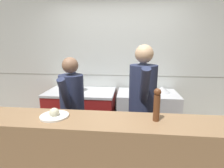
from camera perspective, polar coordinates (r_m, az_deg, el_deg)
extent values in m
cube|color=silver|center=(3.39, 1.83, 5.47)|extent=(8.00, 0.06, 2.60)
cube|color=gray|center=(3.38, 1.78, 2.87)|extent=(8.00, 0.00, 0.01)
cube|color=maroon|center=(3.35, -9.91, -10.20)|extent=(1.19, 0.70, 0.87)
cube|color=#B7BABF|center=(3.20, -10.23, -2.65)|extent=(1.22, 0.71, 0.04)
cube|color=#B7BABF|center=(3.03, -11.70, -11.51)|extent=(1.08, 0.03, 0.10)
cube|color=#B7BABF|center=(3.23, 11.20, -10.68)|extent=(1.03, 0.65, 0.92)
cube|color=black|center=(3.16, 11.36, -19.73)|extent=(1.01, 0.04, 0.10)
cube|color=#93704C|center=(1.98, -5.40, -25.30)|extent=(2.85, 0.45, 1.04)
cylinder|color=#B7BABF|center=(3.22, -11.79, -0.32)|extent=(0.28, 0.28, 0.21)
cylinder|color=#B7BABF|center=(3.20, -11.87, 1.40)|extent=(0.30, 0.30, 0.01)
cone|color=#B7BABF|center=(3.15, 15.98, -1.71)|extent=(0.29, 0.29, 0.11)
cylinder|color=white|center=(1.84, -18.25, -9.88)|extent=(0.28, 0.28, 0.02)
sphere|color=beige|center=(1.82, -18.33, -8.89)|extent=(0.10, 0.10, 0.10)
cylinder|color=brown|center=(1.67, 14.36, -7.57)|extent=(0.06, 0.06, 0.25)
sphere|color=brown|center=(1.63, 14.66, -2.52)|extent=(0.07, 0.07, 0.07)
cube|color=black|center=(2.68, -12.19, -18.23)|extent=(0.28, 0.19, 0.74)
cylinder|color=#262D4C|center=(2.40, -12.97, -4.29)|extent=(0.34, 0.34, 0.61)
sphere|color=#8C664C|center=(2.31, -13.51, 5.97)|extent=(0.21, 0.21, 0.21)
cylinder|color=#262D4C|center=(2.55, -11.48, -1.51)|extent=(0.11, 0.31, 0.51)
cylinder|color=#262D4C|center=(2.21, -14.87, -3.93)|extent=(0.11, 0.31, 0.51)
cube|color=black|center=(2.59, 9.33, -18.26)|extent=(0.30, 0.20, 0.81)
cylinder|color=#262D4C|center=(2.30, 10.00, -2.21)|extent=(0.36, 0.36, 0.67)
sphere|color=#D8AD84|center=(2.22, 10.49, 9.66)|extent=(0.23, 0.23, 0.23)
cylinder|color=#262D4C|center=(2.48, 9.70, 0.81)|extent=(0.11, 0.34, 0.56)
cylinder|color=#262D4C|center=(2.08, 10.53, -1.62)|extent=(0.11, 0.34, 0.56)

